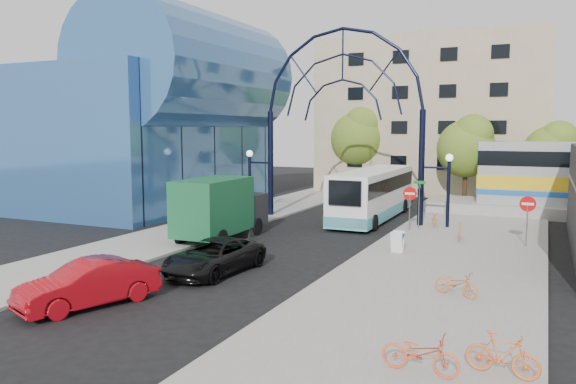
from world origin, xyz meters
The scene contains 22 objects.
ground centered at (0.00, 0.00, 0.00)m, with size 120.00×120.00×0.00m, color black.
sidewalk_east centered at (8.00, 4.00, 0.06)m, with size 8.00×56.00×0.12m, color gray.
plaza_west centered at (-6.50, 6.00, 0.06)m, with size 5.00×50.00×0.12m, color gray.
gateway_arch centered at (0.00, 14.00, 8.56)m, with size 13.64×0.44×12.10m.
stop_sign centered at (4.80, 12.00, 1.99)m, with size 0.80×0.07×2.50m.
do_not_enter_sign centered at (11.00, 10.00, 1.98)m, with size 0.76×0.07×2.48m.
street_name_sign centered at (5.20, 12.60, 2.13)m, with size 0.70×0.70×2.80m.
sandwich_board centered at (5.60, 5.98, 0.74)m, with size 0.55×0.61×0.99m.
transit_hall centered at (-15.30, 15.00, 6.70)m, with size 16.50×18.00×14.50m.
apartment_block centered at (2.00, 34.97, 7.00)m, with size 20.00×12.10×14.00m.
tree_north_a centered at (6.12, 25.93, 4.61)m, with size 4.48×4.48×7.00m.
tree_north_b centered at (-3.88, 29.93, 5.27)m, with size 5.12×5.12×8.00m.
tree_north_c centered at (12.12, 27.93, 4.28)m, with size 4.16×4.16×6.50m.
city_bus centered at (1.57, 15.81, 1.68)m, with size 2.87×11.75×3.21m.
green_truck centered at (-3.79, 5.73, 1.65)m, with size 2.69×6.62×3.31m.
black_suv centered at (-0.37, -0.44, 0.69)m, with size 2.30×4.99×1.39m, color black.
red_sedan centered at (-1.83, -5.85, 0.76)m, with size 1.61×4.62×1.52m, color #9E0912.
bike_near_a centered at (5.86, 14.00, 0.58)m, with size 0.60×1.73×0.91m, color orange.
bike_near_b centered at (7.83, 10.09, 0.58)m, with size 0.43×1.53×0.92m, color orange.
bike_far_a centered at (9.11, 0.04, 0.55)m, with size 0.57×1.63×0.86m, color #CE6729.
bike_far_b centered at (11.01, -6.03, 0.63)m, with size 0.48×1.71×1.03m, color orange.
bike_far_c centered at (9.25, -6.69, 0.61)m, with size 0.65×1.86×0.98m, color #DF512C.
Camera 1 is at (11.73, -19.48, 5.84)m, focal length 35.00 mm.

